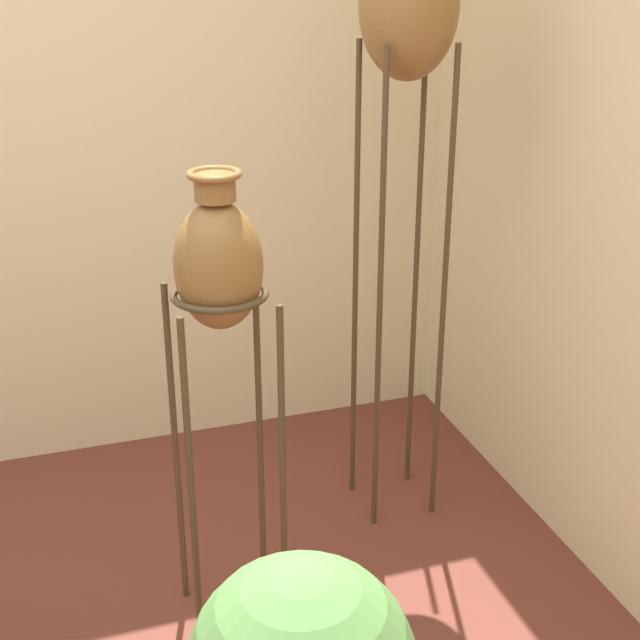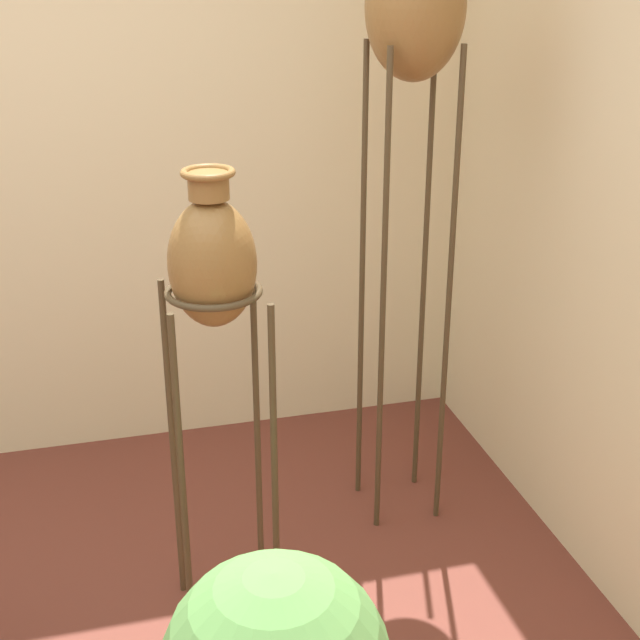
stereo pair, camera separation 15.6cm
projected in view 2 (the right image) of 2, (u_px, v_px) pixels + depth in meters
wall_back at (17, 130)px, 3.34m from camera, size 7.52×0.06×2.70m
vase_stand_tall at (415, 21)px, 2.76m from camera, size 0.32×0.32×2.11m
vase_stand_medium at (213, 276)px, 2.45m from camera, size 0.29×0.29×1.45m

